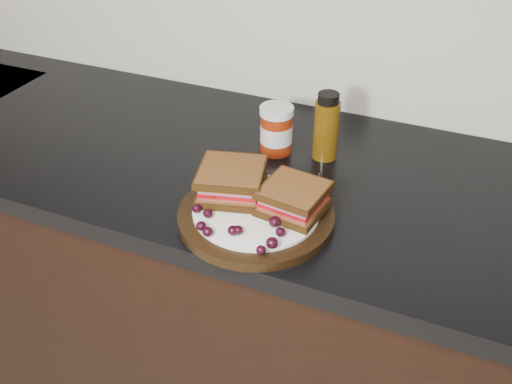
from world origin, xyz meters
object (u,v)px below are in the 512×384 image
plate (256,215)px  sandwich_left (232,181)px  oil_bottle (326,126)px  condiment_jar (276,130)px

plate → sandwich_left: 0.08m
plate → oil_bottle: (0.05, 0.26, 0.06)m
sandwich_left → condiment_jar: 0.21m
plate → oil_bottle: bearing=79.5°
condiment_jar → oil_bottle: oil_bottle is taller
plate → sandwich_left: bearing=156.0°
sandwich_left → condiment_jar: bearing=73.9°
plate → condiment_jar: (-0.05, 0.24, 0.04)m
condiment_jar → oil_bottle: size_ratio=0.72×
condiment_jar → oil_bottle: 0.11m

